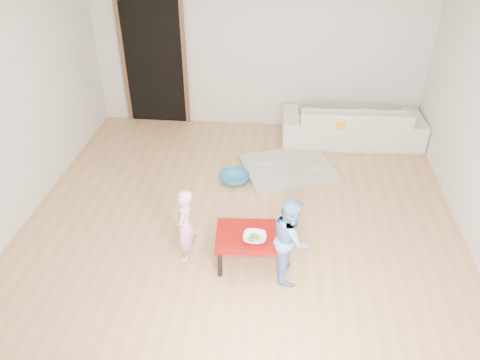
% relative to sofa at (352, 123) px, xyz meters
% --- Properties ---
extents(floor, '(5.00, 5.00, 0.01)m').
position_rel_sofa_xyz_m(floor, '(-1.44, -2.05, -0.30)').
color(floor, '#B0834B').
rests_on(floor, ground).
extents(back_wall, '(5.00, 0.02, 2.60)m').
position_rel_sofa_xyz_m(back_wall, '(-1.44, 0.45, 1.00)').
color(back_wall, beige).
rests_on(back_wall, floor).
extents(left_wall, '(0.02, 5.00, 2.60)m').
position_rel_sofa_xyz_m(left_wall, '(-3.94, -2.05, 1.00)').
color(left_wall, beige).
rests_on(left_wall, floor).
extents(doorway, '(1.02, 0.08, 2.11)m').
position_rel_sofa_xyz_m(doorway, '(-3.04, 0.43, 0.73)').
color(doorway, brown).
rests_on(doorway, back_wall).
extents(sofa, '(2.09, 0.90, 0.60)m').
position_rel_sofa_xyz_m(sofa, '(0.00, 0.00, 0.00)').
color(sofa, beige).
rests_on(sofa, floor).
extents(cushion, '(0.45, 0.41, 0.11)m').
position_rel_sofa_xyz_m(cushion, '(-0.34, -0.22, 0.15)').
color(cushion, '#FEB01C').
rests_on(cushion, sofa).
extents(red_table, '(0.75, 0.58, 0.35)m').
position_rel_sofa_xyz_m(red_table, '(-1.28, -2.79, -0.12)').
color(red_table, maroon).
rests_on(red_table, floor).
extents(bowl, '(0.23, 0.23, 0.06)m').
position_rel_sofa_xyz_m(bowl, '(-1.23, -2.87, 0.08)').
color(bowl, white).
rests_on(bowl, red_table).
extents(broccoli, '(0.12, 0.12, 0.06)m').
position_rel_sofa_xyz_m(broccoli, '(-1.23, -2.87, 0.08)').
color(broccoli, '#2D5919').
rests_on(broccoli, red_table).
extents(child_pink, '(0.21, 0.31, 0.83)m').
position_rel_sofa_xyz_m(child_pink, '(-1.95, -2.79, 0.11)').
color(child_pink, pink).
rests_on(child_pink, floor).
extents(child_blue, '(0.38, 0.47, 0.91)m').
position_rel_sofa_xyz_m(child_blue, '(-0.88, -2.93, 0.15)').
color(child_blue, '#5B93D3').
rests_on(child_blue, floor).
extents(basin, '(0.40, 0.40, 0.12)m').
position_rel_sofa_xyz_m(basin, '(-1.61, -1.31, -0.24)').
color(basin, teal).
rests_on(basin, floor).
extents(blanket, '(1.44, 1.33, 0.06)m').
position_rel_sofa_xyz_m(blanket, '(-0.91, -0.95, -0.27)').
color(blanket, '#B4B09F').
rests_on(blanket, floor).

